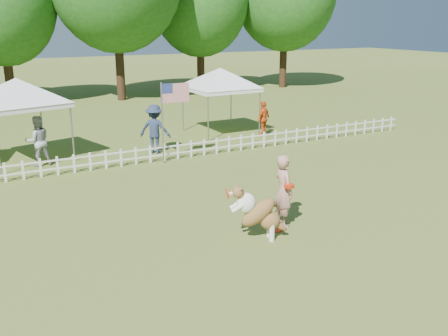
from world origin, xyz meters
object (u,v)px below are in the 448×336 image
handler (284,191)px  dog (259,212)px  spectator_c (263,118)px  flag_pole (162,123)px  frisbee_on_turf (276,230)px  canopy_tent_left (20,121)px  spectator_a (38,141)px  spectator_b (155,129)px  canopy_tent_right (220,102)px

handler → dog: handler is taller
spectator_c → flag_pole: bearing=-8.4°
dog → frisbee_on_turf: 0.91m
frisbee_on_turf → spectator_c: 9.82m
canopy_tent_left → spectator_a: bearing=-81.9°
dog → spectator_a: spectator_a is taller
dog → spectator_c: bearing=75.4°
frisbee_on_turf → flag_pole: (-0.20, 6.47, 1.33)m
spectator_b → spectator_a: bearing=34.3°
dog → frisbee_on_turf: size_ratio=4.96×
canopy_tent_left → canopy_tent_right: 7.95m
handler → canopy_tent_left: 9.93m
canopy_tent_right → dog: bearing=-114.1°
spectator_c → frisbee_on_turf: bearing=30.3°
frisbee_on_turf → spectator_b: size_ratio=0.15×
dog → canopy_tent_right: bearing=85.0°
canopy_tent_right → spectator_c: canopy_tent_right is taller
handler → spectator_c: bearing=-23.0°
flag_pole → handler: bearing=-85.2°
dog → spectator_b: size_ratio=0.73×
handler → spectator_a: size_ratio=1.03×
frisbee_on_turf → canopy_tent_left: (-4.28, 8.99, 1.35)m
handler → spectator_a: 8.96m
handler → flag_pole: 6.32m
dog → frisbee_on_turf: bearing=38.5°
spectator_c → spectator_a: bearing=-27.1°
spectator_c → canopy_tent_left: bearing=-32.6°
flag_pole → spectator_a: (-3.71, 1.63, -0.52)m
canopy_tent_left → spectator_c: size_ratio=1.89×
spectator_b → spectator_c: (4.93, 0.56, -0.15)m
spectator_a → canopy_tent_right: bearing=-172.9°
handler → spectator_b: 7.68m
canopy_tent_left → spectator_a: 1.10m
flag_pole → spectator_a: size_ratio=1.63×
spectator_a → spectator_b: 3.95m
flag_pole → spectator_c: (5.17, 1.96, -0.62)m
canopy_tent_left → flag_pole: size_ratio=1.02×
flag_pole → spectator_a: flag_pole is taller
canopy_tent_right → flag_pole: 5.02m
handler → canopy_tent_right: bearing=-12.7°
canopy_tent_left → spectator_b: canopy_tent_left is taller
spectator_a → spectator_b: (3.94, -0.23, 0.05)m
handler → dog: 1.03m
handler → canopy_tent_left: bearing=34.1°
canopy_tent_right → spectator_a: size_ratio=1.62×
frisbee_on_turf → spectator_b: bearing=89.7°
dog → spectator_c: spectator_c is taller
flag_pole → spectator_b: flag_pole is taller
flag_pole → frisbee_on_turf: bearing=-88.0°
spectator_c → spectator_b: bearing=-22.7°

